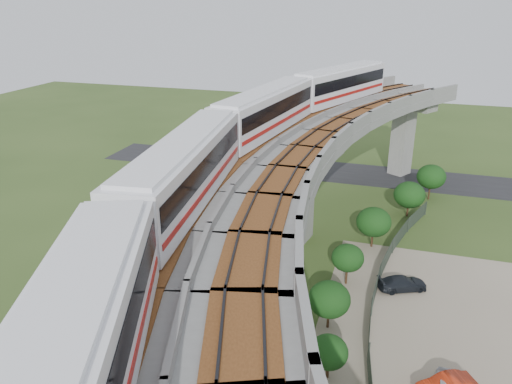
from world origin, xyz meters
TOP-DOWN VIEW (x-y plane):
  - ground at (0.00, 0.00)m, footprint 160.00×160.00m
  - dirt_lot at (14.00, -2.00)m, footprint 18.00×26.00m
  - asphalt_road at (0.00, 30.00)m, footprint 60.00×8.00m
  - viaduct at (3.84, 0.00)m, footprint 19.58×73.98m
  - metro_train at (0.35, -0.51)m, footprint 10.95×61.35m
  - fence at (9.75, 0.00)m, footprint 3.87×38.73m
  - tree_0 at (12.61, 23.89)m, footprint 3.09×3.09m
  - tree_1 at (10.46, 18.47)m, footprint 3.12×3.12m
  - tree_2 at (7.58, 10.55)m, footprint 3.07×3.07m
  - tree_3 at (6.21, 3.70)m, footprint 2.50×2.50m
  - tree_4 at (5.77, -2.22)m, footprint 2.84×2.84m
  - tree_5 at (6.54, -6.98)m, footprint 2.29×2.29m
  - car_dark at (10.43, 4.10)m, footprint 4.03×2.98m

SIDE VIEW (x-z plane):
  - ground at x=0.00m, z-range 0.00..0.00m
  - asphalt_road at x=0.00m, z-range 0.00..0.03m
  - dirt_lot at x=14.00m, z-range 0.00..0.04m
  - car_dark at x=10.43m, z-range 0.04..1.12m
  - fence at x=9.75m, z-range 0.00..1.50m
  - tree_5 at x=6.54m, z-range 0.44..3.28m
  - tree_4 at x=5.77m, z-range 0.52..3.98m
  - tree_3 at x=6.21m, z-range 0.61..3.97m
  - tree_1 at x=10.46m, z-range 0.50..4.17m
  - tree_2 at x=7.58m, z-range 0.58..4.34m
  - tree_0 at x=12.61m, z-range 0.66..4.62m
  - viaduct at x=3.84m, z-range 3.35..14.75m
  - metro_train at x=0.35m, z-range 10.49..14.13m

